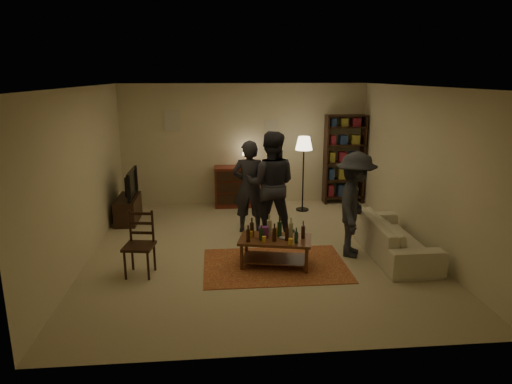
{
  "coord_description": "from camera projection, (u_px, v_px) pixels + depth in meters",
  "views": [
    {
      "loc": [
        -0.7,
        -7.21,
        2.88
      ],
      "look_at": [
        -0.02,
        0.1,
        0.99
      ],
      "focal_mm": 32.0,
      "sensor_mm": 36.0,
      "label": 1
    }
  ],
  "objects": [
    {
      "name": "coffee_table",
      "position": [
        275.0,
        241.0,
        7.0
      ],
      "size": [
        1.2,
        0.82,
        0.79
      ],
      "rotation": [
        0.0,
        0.0,
        -0.22
      ],
      "color": "brown",
      "rests_on": "ground"
    },
    {
      "name": "floor",
      "position": [
        258.0,
        250.0,
        7.73
      ],
      "size": [
        6.0,
        6.0,
        0.0
      ],
      "primitive_type": "plane",
      "color": "#C6B793",
      "rests_on": "ground"
    },
    {
      "name": "sofa",
      "position": [
        393.0,
        237.0,
        7.47
      ],
      "size": [
        0.81,
        2.08,
        0.61
      ],
      "primitive_type": "imported",
      "rotation": [
        0.0,
        0.0,
        1.57
      ],
      "color": "beige",
      "rests_on": "ground"
    },
    {
      "name": "room_shell",
      "position": [
        216.0,
        124.0,
        10.09
      ],
      "size": [
        6.0,
        6.0,
        6.0
      ],
      "color": "beige",
      "rests_on": "ground"
    },
    {
      "name": "dining_chair",
      "position": [
        140.0,
        241.0,
        6.7
      ],
      "size": [
        0.47,
        0.47,
        0.97
      ],
      "rotation": [
        0.0,
        0.0,
        -0.15
      ],
      "color": "black",
      "rests_on": "ground"
    },
    {
      "name": "person_left",
      "position": [
        249.0,
        187.0,
        8.43
      ],
      "size": [
        0.69,
        0.52,
        1.73
      ],
      "primitive_type": "imported",
      "rotation": [
        0.0,
        0.0,
        2.97
      ],
      "color": "#25232B",
      "rests_on": "ground"
    },
    {
      "name": "rug",
      "position": [
        275.0,
        265.0,
        7.09
      ],
      "size": [
        2.2,
        1.5,
        0.01
      ],
      "primitive_type": "cube",
      "color": "maroon",
      "rests_on": "ground"
    },
    {
      "name": "person_right",
      "position": [
        271.0,
        184.0,
        8.23
      ],
      "size": [
        1.06,
        0.91,
        1.92
      ],
      "primitive_type": "imported",
      "rotation": [
        0.0,
        0.0,
        2.93
      ],
      "color": "#232229",
      "rests_on": "ground"
    },
    {
      "name": "floor_lamp",
      "position": [
        304.0,
        148.0,
        9.65
      ],
      "size": [
        0.36,
        0.36,
        1.62
      ],
      "color": "black",
      "rests_on": "ground"
    },
    {
      "name": "person_by_sofa",
      "position": [
        355.0,
        205.0,
        7.31
      ],
      "size": [
        1.01,
        1.27,
        1.71
      ],
      "primitive_type": "imported",
      "rotation": [
        0.0,
        0.0,
        1.17
      ],
      "color": "#27282F",
      "rests_on": "ground"
    },
    {
      "name": "dresser",
      "position": [
        237.0,
        185.0,
        10.21
      ],
      "size": [
        1.0,
        0.5,
        1.36
      ],
      "color": "maroon",
      "rests_on": "ground"
    },
    {
      "name": "bookshelf",
      "position": [
        344.0,
        158.0,
        10.36
      ],
      "size": [
        0.9,
        0.34,
        2.02
      ],
      "color": "black",
      "rests_on": "ground"
    },
    {
      "name": "tv_stand",
      "position": [
        128.0,
        203.0,
        9.15
      ],
      "size": [
        0.4,
        1.0,
        1.06
      ],
      "color": "black",
      "rests_on": "ground"
    }
  ]
}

